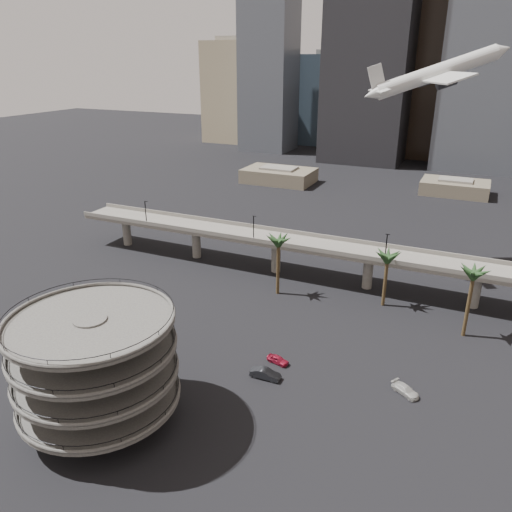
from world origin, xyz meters
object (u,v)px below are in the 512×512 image
at_px(airborne_jet, 436,73).
at_px(car_a, 278,360).
at_px(car_c, 405,390).
at_px(parking_ramp, 96,360).
at_px(overpass, 321,250).
at_px(car_b, 265,374).

relative_size(airborne_jet, car_a, 7.33).
height_order(car_a, car_c, car_c).
xyz_separation_m(parking_ramp, car_a, (17.21, 23.33, -9.17)).
relative_size(overpass, car_c, 28.28).
xyz_separation_m(car_a, car_c, (20.86, 0.52, 0.00)).
xyz_separation_m(overpass, car_b, (4.01, -40.44, -6.52)).
relative_size(car_a, car_b, 0.78).
xyz_separation_m(parking_ramp, overpass, (13.00, 59.00, -2.50)).
bearing_deg(parking_ramp, overpass, 77.57).
relative_size(overpass, airborne_jet, 4.55).
bearing_deg(overpass, airborne_jet, 36.55).
relative_size(parking_ramp, car_b, 4.46).
height_order(overpass, car_a, overpass).
height_order(parking_ramp, car_a, parking_ramp).
xyz_separation_m(overpass, car_a, (4.21, -35.66, -6.68)).
bearing_deg(car_a, car_c, -75.82).
xyz_separation_m(airborne_jet, car_a, (-14.43, -49.48, -44.13)).
xyz_separation_m(parking_ramp, airborne_jet, (31.63, 72.81, 34.96)).
bearing_deg(car_c, airborne_jet, 40.13).
distance_m(airborne_jet, car_a, 67.85).
distance_m(overpass, car_b, 41.15).
bearing_deg(car_c, parking_ramp, 154.71).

